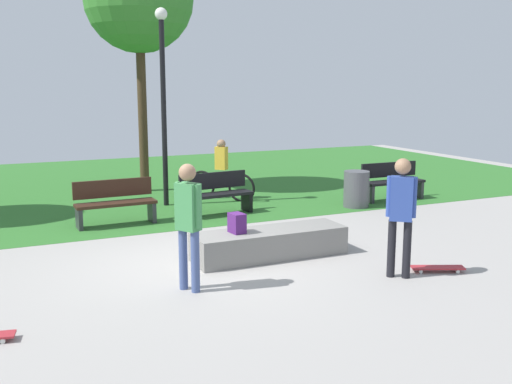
% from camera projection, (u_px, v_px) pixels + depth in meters
% --- Properties ---
extents(ground_plane, '(28.00, 28.00, 0.00)m').
position_uv_depth(ground_plane, '(199.00, 262.00, 9.50)').
color(ground_plane, '#9E9993').
extents(grass_lawn, '(26.60, 11.88, 0.01)m').
position_uv_depth(grass_lawn, '(105.00, 185.00, 16.71)').
color(grass_lawn, '#2D6B28').
rests_on(grass_lawn, ground_plane).
extents(concrete_ledge, '(2.56, 0.76, 0.46)m').
position_uv_depth(concrete_ledge, '(270.00, 243.00, 9.76)').
color(concrete_ledge, gray).
rests_on(concrete_ledge, ground_plane).
extents(backpack_on_ledge, '(0.23, 0.30, 0.32)m').
position_uv_depth(backpack_on_ledge, '(237.00, 223.00, 9.49)').
color(backpack_on_ledge, '#4C1E66').
rests_on(backpack_on_ledge, concrete_ledge).
extents(skater_performing_trick, '(0.37, 0.36, 1.77)m').
position_uv_depth(skater_performing_trick, '(401.00, 208.00, 8.58)').
color(skater_performing_trick, black).
rests_on(skater_performing_trick, ground_plane).
extents(skater_watching, '(0.33, 0.38, 1.77)m').
position_uv_depth(skater_watching, '(188.00, 217.00, 8.02)').
color(skater_watching, '#3F5184').
rests_on(skater_watching, ground_plane).
extents(skateboard_by_ledge, '(0.81, 0.51, 0.08)m').
position_uv_depth(skateboard_by_ledge, '(438.00, 268.00, 9.01)').
color(skateboard_by_ledge, '#A5262D').
rests_on(skateboard_by_ledge, ground_plane).
extents(park_bench_far_right, '(1.62, 0.53, 0.91)m').
position_uv_depth(park_bench_far_right, '(115.00, 201.00, 11.95)').
color(park_bench_far_right, '#331E14').
rests_on(park_bench_far_right, ground_plane).
extents(park_bench_by_oak, '(1.60, 0.48, 0.91)m').
position_uv_depth(park_bench_by_oak, '(392.00, 180.00, 14.57)').
color(park_bench_by_oak, black).
rests_on(park_bench_by_oak, ground_plane).
extents(park_bench_center_lawn, '(1.64, 0.63, 0.91)m').
position_uv_depth(park_bench_center_lawn, '(216.00, 193.00, 12.91)').
color(park_bench_center_lawn, black).
rests_on(park_bench_center_lawn, ground_plane).
extents(lamp_post, '(0.28, 0.28, 4.50)m').
position_uv_depth(lamp_post, '(163.00, 89.00, 13.47)').
color(lamp_post, black).
rests_on(lamp_post, ground_plane).
extents(trash_bin, '(0.59, 0.59, 0.84)m').
position_uv_depth(trash_bin, '(356.00, 189.00, 13.70)').
color(trash_bin, '#4C4C51').
rests_on(trash_bin, ground_plane).
extents(cyclist_on_bicycle, '(1.22, 1.43, 1.52)m').
position_uv_depth(cyclist_on_bicycle, '(221.00, 174.00, 14.54)').
color(cyclist_on_bicycle, black).
rests_on(cyclist_on_bicycle, ground_plane).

